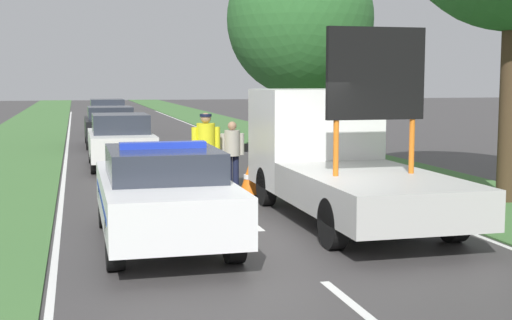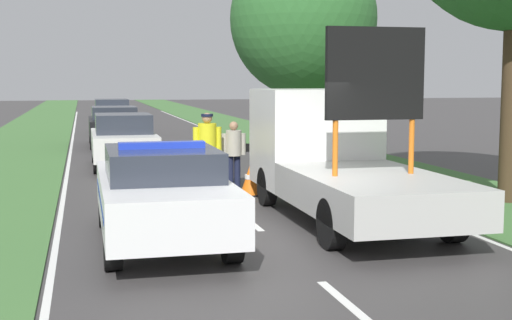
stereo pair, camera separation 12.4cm
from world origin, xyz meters
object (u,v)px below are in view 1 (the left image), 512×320
at_px(pedestrian_civilian, 232,150).
at_px(roadside_tree_near_left, 300,20).
at_px(utility_pole, 353,26).
at_px(traffic_cone_near_police, 199,177).
at_px(work_truck, 334,155).
at_px(traffic_cone_centre_front, 187,172).
at_px(queued_car_van_white, 120,140).
at_px(road_barrier, 194,151).
at_px(queued_car_sedan_black, 110,125).
at_px(police_officer, 206,146).
at_px(traffic_cone_near_truck, 124,171).
at_px(queued_car_sedan_silver, 107,116).
at_px(police_car, 163,193).
at_px(traffic_cone_behind_barrier, 249,179).

height_order(pedestrian_civilian, roadside_tree_near_left, roadside_tree_near_left).
bearing_deg(utility_pole, traffic_cone_near_police, -142.58).
xyz_separation_m(work_truck, traffic_cone_near_police, (-1.93, 3.93, -0.88)).
bearing_deg(traffic_cone_centre_front, queued_car_van_white, 111.34).
bearing_deg(road_barrier, queued_car_sedan_black, 95.59).
height_order(pedestrian_civilian, utility_pole, utility_pole).
bearing_deg(road_barrier, police_officer, -86.97).
height_order(queued_car_van_white, queued_car_sedan_black, queued_car_van_white).
bearing_deg(road_barrier, traffic_cone_centre_front, 97.67).
relative_size(work_truck, utility_pole, 0.76).
bearing_deg(traffic_cone_near_truck, utility_pole, 20.73).
xyz_separation_m(police_officer, queued_car_sedan_silver, (-1.37, 18.48, -0.23)).
distance_m(police_officer, utility_pole, 8.12).
relative_size(queued_car_sedan_black, roadside_tree_near_left, 0.66).
xyz_separation_m(queued_car_van_white, roadside_tree_near_left, (5.82, 1.21, 3.66)).
relative_size(work_truck, queued_car_sedan_black, 1.34).
xyz_separation_m(police_car, queued_car_van_white, (-0.04, 9.97, 0.00)).
height_order(police_car, traffic_cone_near_police, police_car).
height_order(police_car, roadside_tree_near_left, roadside_tree_near_left).
bearing_deg(traffic_cone_behind_barrier, utility_pole, 50.51).
xyz_separation_m(police_car, utility_pole, (7.06, 9.83, 3.37)).
distance_m(traffic_cone_behind_barrier, roadside_tree_near_left, 8.80).
distance_m(police_officer, traffic_cone_near_truck, 3.01).
distance_m(police_car, queued_car_van_white, 9.97).
relative_size(traffic_cone_behind_barrier, queued_car_sedan_black, 0.16).
xyz_separation_m(traffic_cone_near_truck, traffic_cone_behind_barrier, (2.54, -2.93, 0.10)).
height_order(pedestrian_civilian, traffic_cone_near_police, pedestrian_civilian).
bearing_deg(queued_car_sedan_black, pedestrian_civilian, 100.66).
bearing_deg(traffic_cone_near_police, queued_car_van_white, 109.35).
relative_size(traffic_cone_behind_barrier, queued_car_van_white, 0.17).
distance_m(pedestrian_civilian, queued_car_van_white, 5.37).
bearing_deg(police_officer, queued_car_sedan_silver, -76.55).
bearing_deg(queued_car_sedan_black, traffic_cone_near_truck, 89.20).
xyz_separation_m(road_barrier, roadside_tree_near_left, (4.35, 5.31, 3.62)).
distance_m(police_car, road_barrier, 6.04).
relative_size(police_car, pedestrian_civilian, 3.01).
bearing_deg(traffic_cone_near_truck, traffic_cone_behind_barrier, -49.12).
bearing_deg(queued_car_van_white, queued_car_sedan_silver, -90.87).
height_order(police_officer, pedestrian_civilian, police_officer).
bearing_deg(traffic_cone_behind_barrier, roadside_tree_near_left, 64.21).
relative_size(traffic_cone_centre_front, traffic_cone_behind_barrier, 0.72).
xyz_separation_m(work_truck, road_barrier, (-1.99, 4.22, -0.29)).
bearing_deg(police_officer, queued_car_van_white, -64.03).
bearing_deg(queued_car_sedan_silver, work_truck, 98.62).
xyz_separation_m(police_car, traffic_cone_near_truck, (-0.14, 7.10, -0.53)).
relative_size(police_officer, traffic_cone_near_police, 3.64).
height_order(queued_car_sedan_black, roadside_tree_near_left, roadside_tree_near_left).
height_order(queued_car_sedan_silver, utility_pole, utility_pole).
bearing_deg(police_officer, queued_car_sedan_black, -73.58).
relative_size(traffic_cone_near_truck, traffic_cone_behind_barrier, 0.72).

